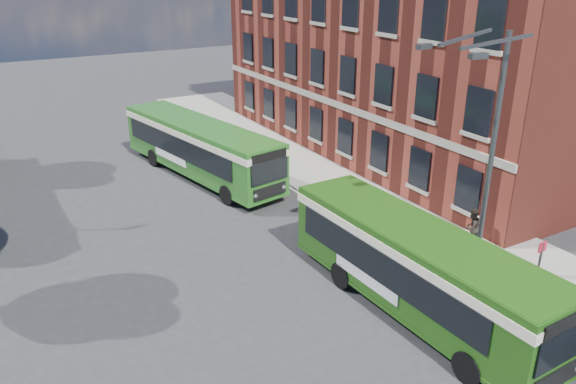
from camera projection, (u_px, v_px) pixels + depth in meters
ground at (326, 294)px, 19.97m from camera, size 120.00×120.00×0.00m
pavement at (353, 184)px, 29.57m from camera, size 6.00×48.00×0.15m
kerb_line at (304, 197)px, 28.20m from camera, size 0.12×48.00×0.01m
brick_office at (414, 34)px, 33.37m from camera, size 12.10×26.00×14.20m
street_lamp at (483, 161)px, 18.76m from camera, size 2.96×2.38×9.00m
bus_stop_sign at (538, 269)px, 18.60m from camera, size 0.35×0.08×2.52m
bus_front at (417, 263)px, 18.35m from camera, size 2.92×10.73×3.02m
bus_rear at (200, 144)px, 30.26m from camera, size 4.75×12.33×3.02m
pedestrian_a at (492, 280)px, 19.14m from camera, size 0.65×0.54×1.51m
pedestrian_b at (472, 227)px, 22.82m from camera, size 0.84×0.68×1.62m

